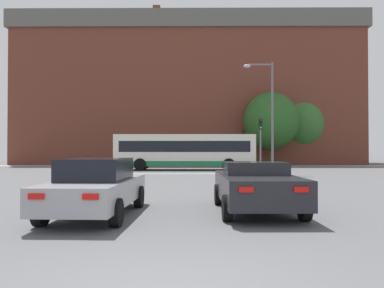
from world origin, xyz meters
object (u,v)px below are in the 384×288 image
(traffic_light_near_right, at_px, (261,136))
(pedestrian_walking_east, at_px, (210,157))
(traffic_light_far_right, at_px, (243,140))
(pedestrian_waiting, at_px, (251,156))
(pedestrian_walking_west, at_px, (149,156))
(car_saloon_left, at_px, (97,187))
(bus_crossing_lead, at_px, (185,151))
(street_lamp_junction, at_px, (268,107))
(car_roadster_right, at_px, (256,186))

(traffic_light_near_right, bearing_deg, pedestrian_walking_east, 105.16)
(traffic_light_far_right, height_order, pedestrian_waiting, traffic_light_far_right)
(traffic_light_far_right, distance_m, pedestrian_walking_west, 10.16)
(car_saloon_left, relative_size, pedestrian_walking_west, 2.72)
(bus_crossing_lead, bearing_deg, street_lamp_junction, -132.04)
(bus_crossing_lead, relative_size, pedestrian_waiting, 6.52)
(traffic_light_near_right, xyz_separation_m, pedestrian_walking_east, (-3.24, 11.95, -1.75))
(car_roadster_right, xyz_separation_m, traffic_light_near_right, (3.14, 17.08, 1.98))
(traffic_light_far_right, bearing_deg, car_saloon_left, -104.69)
(traffic_light_far_right, distance_m, traffic_light_near_right, 11.06)
(traffic_light_near_right, relative_size, pedestrian_walking_east, 2.45)
(bus_crossing_lead, xyz_separation_m, street_lamp_junction, (5.97, -5.38, 3.15))
(car_roadster_right, xyz_separation_m, traffic_light_far_right, (3.31, 28.14, 2.03))
(pedestrian_walking_east, bearing_deg, car_roadster_right, -46.17)
(pedestrian_walking_west, bearing_deg, traffic_light_far_right, -129.07)
(car_saloon_left, xyz_separation_m, pedestrian_walking_east, (4.14, 29.68, 0.19))
(traffic_light_far_right, height_order, pedestrian_walking_west, traffic_light_far_right)
(pedestrian_walking_east, distance_m, pedestrian_walking_west, 6.51)
(bus_crossing_lead, relative_size, traffic_light_near_right, 2.92)
(car_roadster_right, distance_m, pedestrian_waiting, 30.10)
(traffic_light_near_right, distance_m, pedestrian_waiting, 12.86)
(pedestrian_walking_west, bearing_deg, pedestrian_waiting, -119.70)
(street_lamp_junction, height_order, pedestrian_walking_west, street_lamp_junction)
(traffic_light_far_right, height_order, street_lamp_junction, street_lamp_junction)
(traffic_light_far_right, relative_size, street_lamp_junction, 0.52)
(car_roadster_right, height_order, pedestrian_waiting, pedestrian_waiting)
(car_roadster_right, bearing_deg, pedestrian_walking_west, 101.64)
(pedestrian_waiting, bearing_deg, traffic_light_far_right, -86.18)
(pedestrian_waiting, bearing_deg, street_lamp_junction, -57.60)
(car_roadster_right, relative_size, traffic_light_near_right, 1.11)
(traffic_light_far_right, bearing_deg, pedestrian_walking_east, 165.37)
(car_saloon_left, bearing_deg, traffic_light_far_right, 76.99)
(street_lamp_junction, bearing_deg, traffic_light_near_right, 104.18)
(car_saloon_left, relative_size, pedestrian_walking_east, 2.84)
(pedestrian_waiting, bearing_deg, pedestrian_walking_west, -143.30)
(traffic_light_near_right, height_order, pedestrian_walking_east, traffic_light_near_right)
(bus_crossing_lead, bearing_deg, pedestrian_waiting, -38.98)
(car_saloon_left, distance_m, traffic_light_far_right, 29.83)
(traffic_light_far_right, bearing_deg, traffic_light_near_right, -90.89)
(street_lamp_junction, relative_size, pedestrian_walking_west, 4.62)
(traffic_light_far_right, relative_size, pedestrian_walking_west, 2.39)
(bus_crossing_lead, bearing_deg, car_roadster_right, -173.23)
(bus_crossing_lead, xyz_separation_m, traffic_light_far_right, (5.84, 6.86, 1.14))
(car_roadster_right, distance_m, pedestrian_walking_east, 29.03)
(pedestrian_waiting, bearing_deg, car_roadster_right, -62.16)
(car_roadster_right, bearing_deg, pedestrian_walking_east, 89.33)
(car_roadster_right, relative_size, pedestrian_walking_east, 2.72)
(car_saloon_left, bearing_deg, bus_crossing_lead, 87.23)
(pedestrian_walking_west, bearing_deg, bus_crossing_lead, 175.50)
(car_roadster_right, relative_size, pedestrian_waiting, 2.47)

